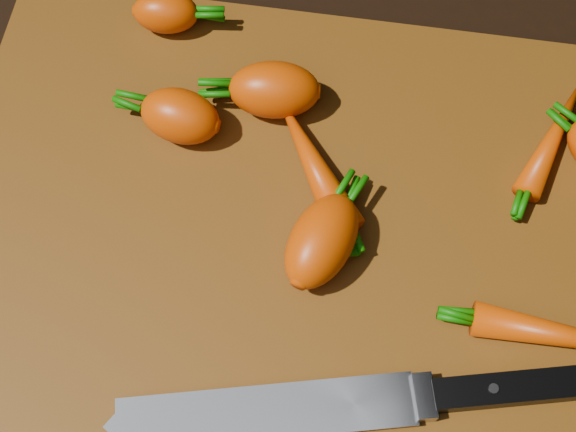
# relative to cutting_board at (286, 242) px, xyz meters

# --- Properties ---
(ground) EXTENTS (2.00, 2.00, 0.01)m
(ground) POSITION_rel_cutting_board_xyz_m (0.00, 0.00, -0.01)
(ground) COLOR black
(cutting_board) EXTENTS (0.50, 0.40, 0.01)m
(cutting_board) POSITION_rel_cutting_board_xyz_m (0.00, 0.00, 0.00)
(cutting_board) COLOR #4F2B07
(cutting_board) RESTS_ON ground
(carrot_0) EXTENTS (0.07, 0.05, 0.04)m
(carrot_0) POSITION_rel_cutting_board_xyz_m (-0.09, 0.08, 0.03)
(carrot_0) COLOR #D14101
(carrot_0) RESTS_ON cutting_board
(carrot_1) EXTENTS (0.06, 0.08, 0.04)m
(carrot_1) POSITION_rel_cutting_board_xyz_m (0.03, -0.01, 0.03)
(carrot_1) COLOR #D14101
(carrot_1) RESTS_ON cutting_board
(carrot_2) EXTENTS (0.07, 0.05, 0.04)m
(carrot_2) POSITION_rel_cutting_board_xyz_m (-0.03, 0.11, 0.03)
(carrot_2) COLOR #D14101
(carrot_2) RESTS_ON cutting_board
(carrot_3) EXTENTS (0.05, 0.04, 0.03)m
(carrot_3) POSITION_rel_cutting_board_xyz_m (-0.12, 0.17, 0.02)
(carrot_3) COLOR #D14101
(carrot_3) RESTS_ON cutting_board
(carrot_5) EXTENTS (0.06, 0.10, 0.02)m
(carrot_5) POSITION_rel_cutting_board_xyz_m (0.18, 0.10, 0.02)
(carrot_5) COLOR #D14101
(carrot_5) RESTS_ON cutting_board
(carrot_6) EXTENTS (0.14, 0.03, 0.02)m
(carrot_6) POSITION_rel_cutting_board_xyz_m (0.20, -0.05, 0.02)
(carrot_6) COLOR #D14101
(carrot_6) RESTS_ON cutting_board
(carrot_7) EXTENTS (0.08, 0.11, 0.03)m
(carrot_7) POSITION_rel_cutting_board_xyz_m (0.01, 0.05, 0.02)
(carrot_7) COLOR #D14101
(carrot_7) RESTS_ON cutting_board
(knife) EXTENTS (0.31, 0.10, 0.02)m
(knife) POSITION_rel_cutting_board_xyz_m (0.02, -0.12, 0.01)
(knife) COLOR gray
(knife) RESTS_ON cutting_board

